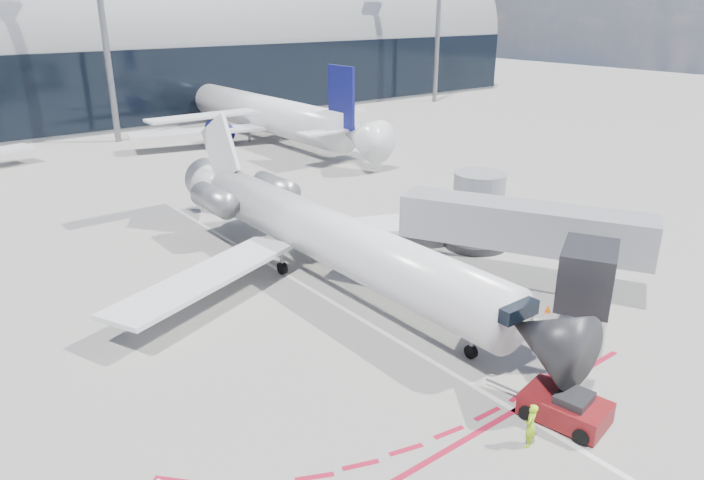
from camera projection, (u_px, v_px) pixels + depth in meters
ground at (336, 304)px, 32.41m from camera, size 260.00×260.00×0.00m
apron_centerline at (314, 291)px, 33.89m from camera, size 0.25×40.00×0.01m
apron_stop_bar at (515, 411)px, 23.92m from camera, size 14.00×0.25×0.01m
terminal_building at (23, 56)px, 77.38m from camera, size 150.00×24.15×24.00m
jet_bridge at (509, 226)px, 34.75m from camera, size 10.03×15.20×4.90m
light_mast_centre at (103, 25)px, 66.31m from camera, size 0.70×0.70×25.00m
light_mast_east at (438, 18)px, 95.04m from camera, size 0.70×0.70×25.00m
regional_jet at (320, 232)px, 35.01m from camera, size 25.44×31.37×7.86m
pushback_tug at (565, 407)px, 23.21m from camera, size 2.50×4.90×1.25m
ramp_worker at (530, 425)px, 21.76m from camera, size 0.71×0.58×1.68m
safety_cone_right at (548, 309)px, 31.47m from camera, size 0.31×0.31×0.43m
bg_airliner_1 at (260, 87)px, 70.42m from camera, size 35.58×37.67×11.51m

